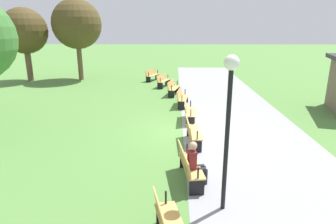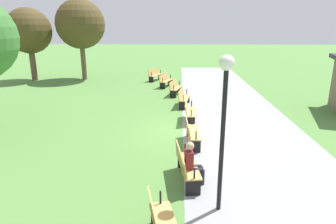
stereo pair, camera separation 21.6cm
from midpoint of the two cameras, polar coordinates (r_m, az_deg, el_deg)
ground_plane at (r=11.63m, az=5.41°, el=-3.84°), size 120.00×120.00×0.00m
path_paving at (r=11.91m, az=15.28°, el=-3.85°), size 37.75×4.86×0.01m
bench_0 at (r=22.52m, az=-2.31°, el=7.43°), size 1.66×1.09×0.89m
bench_1 at (r=20.10m, az=-0.17°, el=6.33°), size 1.68×0.97×0.89m
bench_2 at (r=17.64m, az=1.79°, el=4.88°), size 1.67×0.83×0.89m
bench_3 at (r=15.17m, az=3.48°, el=2.92°), size 1.66×0.69×0.89m
bench_4 at (r=12.70m, az=4.75°, el=0.17°), size 1.63×0.55×0.89m
bench_5 at (r=10.25m, az=5.29°, el=-3.90°), size 1.63×0.55×0.89m
bench_6 at (r=7.89m, az=4.39°, el=-10.42°), size 1.66×0.69×0.89m
person_seated at (r=7.69m, az=5.69°, el=-9.81°), size 0.38×0.55×1.20m
tree_2 at (r=23.71m, az=-16.76°, el=16.33°), size 3.70×3.70×6.09m
tree_3 at (r=24.64m, az=-25.72°, el=14.27°), size 3.37×3.37×5.44m
lamp_post at (r=6.06m, az=12.13°, el=1.39°), size 0.32×0.32×3.52m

